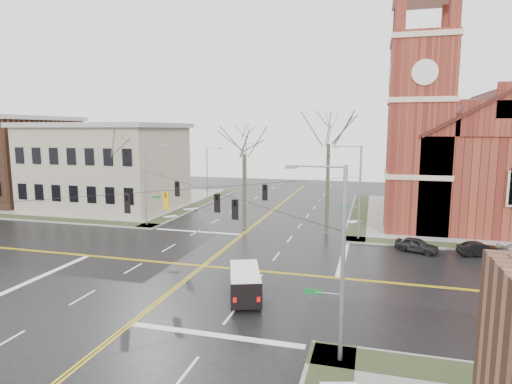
% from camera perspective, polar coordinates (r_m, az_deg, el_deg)
% --- Properties ---
extents(ground, '(120.00, 120.00, 0.00)m').
position_cam_1_polar(ground, '(34.43, -7.07, -9.76)').
color(ground, black).
rests_on(ground, ground).
extents(sidewalks, '(80.00, 80.00, 0.17)m').
position_cam_1_polar(sidewalks, '(34.41, -7.07, -9.64)').
color(sidewalks, gray).
rests_on(sidewalks, ground).
extents(road_markings, '(100.00, 100.00, 0.01)m').
position_cam_1_polar(road_markings, '(34.43, -7.07, -9.75)').
color(road_markings, gold).
rests_on(road_markings, ground).
extents(church, '(24.28, 27.48, 27.50)m').
position_cam_1_polar(church, '(56.36, 27.91, 5.11)').
color(church, maroon).
rests_on(church, ground).
extents(civic_building_a, '(18.00, 14.00, 11.00)m').
position_cam_1_polar(civic_building_a, '(61.21, -19.19, 3.04)').
color(civic_building_a, gray).
rests_on(civic_building_a, ground).
extents(civic_building_b, '(18.00, 16.00, 12.00)m').
position_cam_1_polar(civic_building_b, '(75.71, -30.94, 3.63)').
color(civic_building_b, '#553223').
rests_on(civic_building_b, ground).
extents(signal_pole_ne, '(2.75, 0.22, 9.00)m').
position_cam_1_polar(signal_pole_ne, '(42.11, 13.44, 0.32)').
color(signal_pole_ne, gray).
rests_on(signal_pole_ne, ground).
extents(signal_pole_nw, '(2.75, 0.22, 9.00)m').
position_cam_1_polar(signal_pole_nw, '(48.43, -14.40, 1.31)').
color(signal_pole_nw, gray).
rests_on(signal_pole_nw, ground).
extents(signal_pole_se, '(2.75, 0.22, 9.00)m').
position_cam_1_polar(signal_pole_se, '(19.60, 11.00, -8.74)').
color(signal_pole_se, gray).
rests_on(signal_pole_se, ground).
extents(span_wires, '(23.02, 23.02, 0.03)m').
position_cam_1_polar(span_wires, '(33.04, -7.26, 0.52)').
color(span_wires, black).
rests_on(span_wires, ground).
extents(traffic_signals, '(8.21, 8.26, 1.30)m').
position_cam_1_polar(traffic_signals, '(32.54, -7.68, -0.94)').
color(traffic_signals, black).
rests_on(traffic_signals, ground).
extents(streetlight_north_a, '(2.30, 0.20, 8.00)m').
position_cam_1_polar(streetlight_north_a, '(62.99, -6.41, 2.64)').
color(streetlight_north_a, gray).
rests_on(streetlight_north_a, ground).
extents(streetlight_north_b, '(2.30, 0.20, 8.00)m').
position_cam_1_polar(streetlight_north_b, '(81.83, -1.21, 3.99)').
color(streetlight_north_b, gray).
rests_on(streetlight_north_b, ground).
extents(cargo_van, '(3.31, 5.09, 1.81)m').
position_cam_1_polar(cargo_van, '(27.88, -1.50, -11.77)').
color(cargo_van, white).
rests_on(cargo_van, ground).
extents(parked_car_a, '(3.94, 2.83, 1.25)m').
position_cam_1_polar(parked_car_a, '(40.30, 20.63, -6.63)').
color(parked_car_a, black).
rests_on(parked_car_a, ground).
extents(parked_car_b, '(3.74, 2.13, 1.17)m').
position_cam_1_polar(parked_car_b, '(41.28, 27.67, -6.76)').
color(parked_car_b, black).
rests_on(parked_car_b, ground).
extents(tree_nw_far, '(4.00, 4.00, 11.66)m').
position_cam_1_polar(tree_nw_far, '(52.21, -16.93, 5.54)').
color(tree_nw_far, '#332820').
rests_on(tree_nw_far, ground).
extents(tree_nw_near, '(4.00, 4.00, 11.85)m').
position_cam_1_polar(tree_nw_near, '(45.74, -1.60, 5.72)').
color(tree_nw_near, '#332820').
rests_on(tree_nw_near, ground).
extents(tree_ne, '(4.00, 4.00, 13.60)m').
position_cam_1_polar(tree_ne, '(43.89, 9.67, 7.13)').
color(tree_ne, '#332820').
rests_on(tree_ne, ground).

